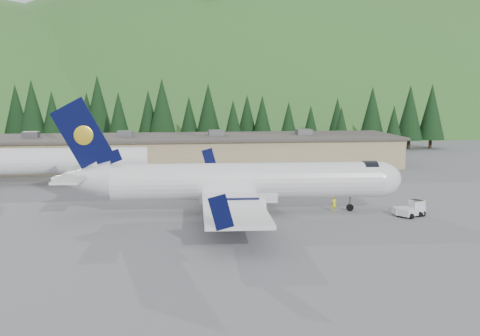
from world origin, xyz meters
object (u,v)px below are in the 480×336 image
second_airliner (45,160)px  baggage_tug_b (410,209)px  ramp_worker (334,204)px  airliner (237,182)px  baggage_tug_a (413,209)px  terminal_building (186,151)px

second_airliner → baggage_tug_b: size_ratio=9.23×
second_airliner → ramp_worker: 41.09m
second_airliner → airliner: bearing=-42.6°
baggage_tug_a → second_airliner: bearing=116.4°
terminal_building → ramp_worker: size_ratio=42.84×
terminal_building → baggage_tug_a: bearing=-62.4°
airliner → baggage_tug_b: 18.31m
airliner → ramp_worker: airliner is taller
second_airliner → baggage_tug_a: size_ratio=8.18×
baggage_tug_b → ramp_worker: bearing=158.8°
baggage_tug_a → ramp_worker: ramp_worker is taller
baggage_tug_a → ramp_worker: bearing=124.1°
baggage_tug_b → ramp_worker: ramp_worker is taller
second_airliner → baggage_tug_a: bearing=-31.7°
ramp_worker → baggage_tug_a: bearing=140.3°
terminal_building → second_airliner: bearing=-141.2°
baggage_tug_b → terminal_building: bearing=119.0°
airliner → second_airliner: airliner is taller
airliner → terminal_building: 38.16m
baggage_tug_b → terminal_building: terminal_building is taller
baggage_tug_b → ramp_worker: (-7.29, 3.05, 0.13)m
baggage_tug_a → baggage_tug_b: (-0.16, 0.27, -0.02)m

